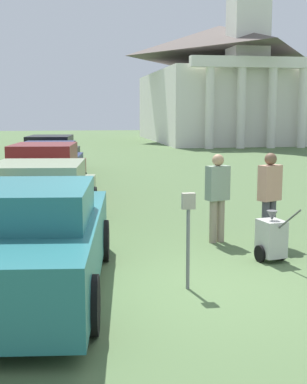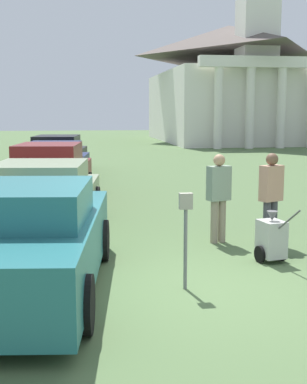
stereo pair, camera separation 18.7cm
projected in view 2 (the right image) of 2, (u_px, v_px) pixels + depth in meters
ground_plane at (195, 288)px, 7.45m from camera, size 120.00×120.00×0.00m
parked_car_teal at (26, 241)px, 7.23m from camera, size 2.46×4.94×1.49m
parked_car_sage at (42, 200)px, 10.79m from camera, size 2.51×4.87×1.44m
parked_car_maroon at (50, 176)px, 14.30m from camera, size 2.35×4.96×1.59m
parked_car_navy at (54, 166)px, 17.36m from camera, size 2.41×5.08×1.45m
parked_car_black at (58, 156)px, 20.91m from camera, size 2.40×5.15×1.49m
parking_meter at (186, 223)px, 7.29m from camera, size 0.18×0.09×1.35m
person_worker at (219, 193)px, 9.90m from camera, size 0.47×0.34×1.66m
person_supervisor at (271, 193)px, 9.73m from camera, size 0.47×0.38×1.70m
equipment_cart at (271, 239)px, 8.71m from camera, size 0.51×1.00×1.00m
church at (230, 78)px, 42.43m from camera, size 10.73×17.70×21.70m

